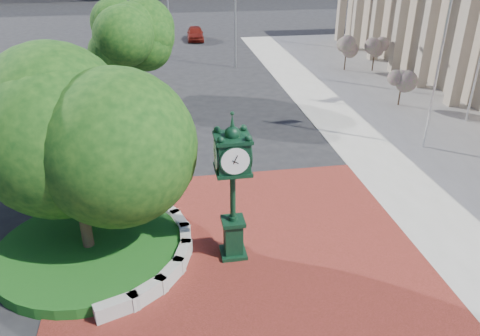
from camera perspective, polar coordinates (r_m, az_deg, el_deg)
name	(u,v)px	position (r m, az deg, el deg)	size (l,w,h in m)	color
ground	(237,240)	(16.65, -0.35, -8.79)	(200.00, 200.00, 0.00)	black
plaza	(242,257)	(15.85, 0.24, -10.80)	(12.00, 12.00, 0.04)	maroon
sidewalk	(477,116)	(31.12, 26.96, 5.71)	(20.00, 50.00, 0.04)	#9E9B93
planter_wall	(159,241)	(16.37, -9.86, -8.80)	(2.96, 6.77, 0.54)	#9E9B93
grass_bed	(90,250)	(16.65, -17.84, -9.46)	(6.10, 6.10, 0.40)	#144313
tree_planter	(73,154)	(14.93, -19.71, 1.58)	(5.20, 5.20, 6.33)	#38281C
tree_street	(132,44)	(32.09, -13.02, 14.52)	(4.40, 4.40, 5.45)	#38281C
post_clock	(233,183)	(14.47, -0.89, -1.83)	(1.06, 1.06, 5.02)	black
parked_car	(195,33)	(48.92, -5.48, 16.03)	(1.59, 3.96, 1.35)	maroon
flagpole_a	(442,48)	(23.91, 23.42, 13.28)	(1.51, 0.26, 9.70)	silver
street_lamp_near	(238,5)	(37.60, -0.29, 19.27)	(1.79, 0.69, 8.16)	slate
shrub_near	(402,81)	(30.72, 19.14, 10.03)	(1.20, 1.20, 2.20)	#38281C
shrub_mid	(375,51)	(38.37, 16.09, 13.58)	(1.20, 1.20, 2.20)	#38281C
shrub_far	(346,50)	(38.08, 12.82, 13.85)	(1.20, 1.20, 2.20)	#38281C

